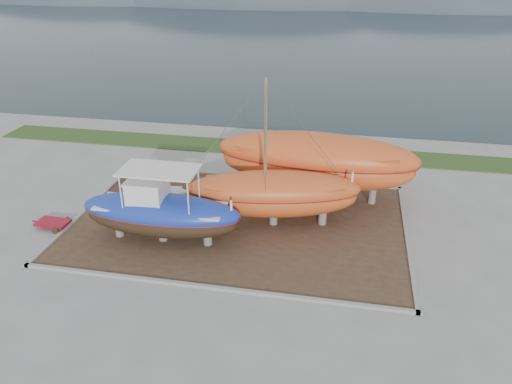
% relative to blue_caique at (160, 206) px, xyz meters
% --- Properties ---
extents(ground, '(140.00, 140.00, 0.00)m').
position_rel_blue_caique_xyz_m(ground, '(3.48, -1.42, -2.08)').
color(ground, gray).
rests_on(ground, ground).
extents(dirt_patch, '(18.00, 12.00, 0.06)m').
position_rel_blue_caique_xyz_m(dirt_patch, '(3.48, 2.58, -2.05)').
color(dirt_patch, '#422D1E').
rests_on(dirt_patch, ground).
extents(curb_frame, '(18.60, 12.60, 0.15)m').
position_rel_blue_caique_xyz_m(curb_frame, '(3.48, 2.58, -2.00)').
color(curb_frame, gray).
rests_on(curb_frame, ground).
extents(grass_strip, '(44.00, 3.00, 0.08)m').
position_rel_blue_caique_xyz_m(grass_strip, '(3.48, 14.08, -2.04)').
color(grass_strip, '#284219').
rests_on(grass_strip, ground).
extents(sea, '(260.00, 100.00, 0.04)m').
position_rel_blue_caique_xyz_m(sea, '(3.48, 68.58, -2.08)').
color(sea, '#17292E').
rests_on(sea, ground).
extents(mountain_ridge, '(200.00, 36.00, 20.00)m').
position_rel_blue_caique_xyz_m(mountain_ridge, '(3.48, 123.58, -2.08)').
color(mountain_ridge, '#333D49').
rests_on(mountain_ridge, ground).
extents(blue_caique, '(8.41, 2.72, 4.03)m').
position_rel_blue_caique_xyz_m(blue_caique, '(0.00, 0.00, 0.00)').
color(blue_caique, '#1B36AA').
rests_on(blue_caique, dirt_patch).
extents(white_dinghy, '(4.05, 2.10, 1.16)m').
position_rel_blue_caique_xyz_m(white_dinghy, '(-1.81, 3.62, -1.44)').
color(white_dinghy, white).
rests_on(white_dinghy, dirt_patch).
extents(orange_sailboat, '(9.75, 4.48, 8.12)m').
position_rel_blue_caique_xyz_m(orange_sailboat, '(5.40, 2.78, 2.04)').
color(orange_sailboat, '#CA511F').
rests_on(orange_sailboat, dirt_patch).
extents(orange_bare_hull, '(12.24, 4.27, 3.95)m').
position_rel_blue_caique_xyz_m(orange_bare_hull, '(7.32, 6.58, -0.04)').
color(orange_bare_hull, '#CA511F').
rests_on(orange_bare_hull, dirt_patch).
extents(red_trailer, '(2.64, 1.42, 0.36)m').
position_rel_blue_caique_xyz_m(red_trailer, '(-6.44, 0.15, -1.89)').
color(red_trailer, maroon).
rests_on(red_trailer, ground).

